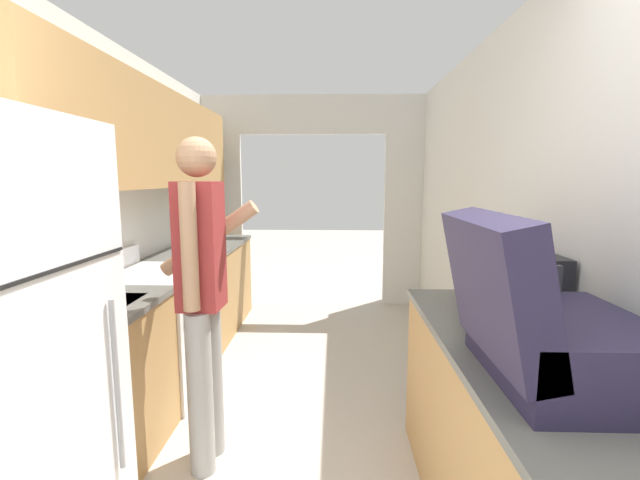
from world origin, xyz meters
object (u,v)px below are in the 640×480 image
object	(u,v)px
knife	(180,256)
microwave	(509,282)
suitcase	(540,326)
range_oven	(157,331)
person	(202,294)

from	to	relation	value
knife	microwave	bearing A→B (deg)	-6.29
microwave	knife	size ratio (longest dim) A/B	1.67
suitcase	microwave	world-z (taller)	suitcase
microwave	suitcase	bearing A→B (deg)	-104.66
range_oven	person	world-z (taller)	person
range_oven	person	distance (m)	1.09
suitcase	range_oven	bearing A→B (deg)	141.23
suitcase	knife	distance (m)	2.91
person	range_oven	bearing A→B (deg)	39.21
microwave	knife	distance (m)	2.59
suitcase	microwave	bearing A→B (deg)	75.34
knife	person	bearing A→B (deg)	-38.31
range_oven	microwave	bearing A→B (deg)	-21.69
range_oven	knife	distance (m)	0.74
range_oven	suitcase	distance (m)	2.56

